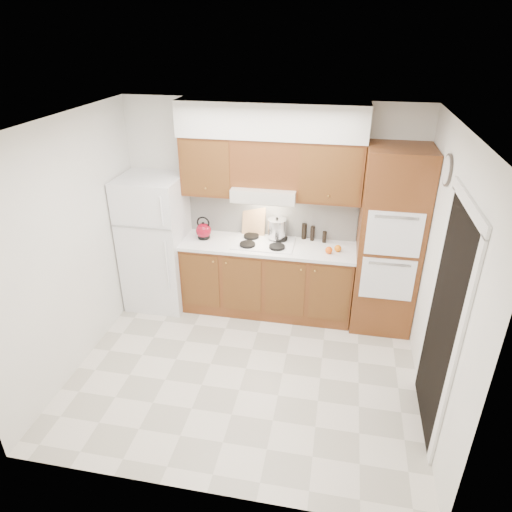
% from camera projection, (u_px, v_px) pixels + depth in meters
% --- Properties ---
extents(floor, '(3.60, 3.60, 0.00)m').
position_uv_depth(floor, '(246.00, 368.00, 4.95)').
color(floor, beige).
rests_on(floor, ground).
extents(ceiling, '(3.60, 3.60, 0.00)m').
position_uv_depth(ceiling, '(243.00, 124.00, 3.77)').
color(ceiling, white).
rests_on(ceiling, wall_back).
extents(wall_back, '(3.60, 0.02, 2.60)m').
position_uv_depth(wall_back, '(270.00, 208.00, 5.67)').
color(wall_back, white).
rests_on(wall_back, floor).
extents(wall_left, '(0.02, 3.00, 2.60)m').
position_uv_depth(wall_left, '(73.00, 247.00, 4.66)').
color(wall_left, white).
rests_on(wall_left, floor).
extents(wall_right, '(0.02, 3.00, 2.60)m').
position_uv_depth(wall_right, '(442.00, 281.00, 4.06)').
color(wall_right, white).
rests_on(wall_right, floor).
extents(fridge, '(0.75, 0.72, 1.72)m').
position_uv_depth(fridge, '(156.00, 243.00, 5.79)').
color(fridge, white).
rests_on(fridge, floor).
extents(base_cabinets, '(2.11, 0.60, 0.90)m').
position_uv_depth(base_cabinets, '(267.00, 279.00, 5.79)').
color(base_cabinets, brown).
rests_on(base_cabinets, floor).
extents(countertop, '(2.13, 0.62, 0.04)m').
position_uv_depth(countertop, '(268.00, 246.00, 5.57)').
color(countertop, white).
rests_on(countertop, base_cabinets).
extents(backsplash, '(2.11, 0.03, 0.56)m').
position_uv_depth(backsplash, '(272.00, 214.00, 5.69)').
color(backsplash, white).
rests_on(backsplash, countertop).
extents(oven_cabinet, '(0.70, 0.65, 2.20)m').
position_uv_depth(oven_cabinet, '(389.00, 242.00, 5.24)').
color(oven_cabinet, brown).
rests_on(oven_cabinet, floor).
extents(upper_cab_left, '(0.63, 0.33, 0.70)m').
position_uv_depth(upper_cab_left, '(209.00, 165.00, 5.40)').
color(upper_cab_left, brown).
rests_on(upper_cab_left, wall_back).
extents(upper_cab_right, '(0.73, 0.33, 0.70)m').
position_uv_depth(upper_cab_right, '(331.00, 171.00, 5.16)').
color(upper_cab_right, brown).
rests_on(upper_cab_right, wall_back).
extents(range_hood, '(0.75, 0.45, 0.15)m').
position_uv_depth(range_hood, '(265.00, 192.00, 5.36)').
color(range_hood, silver).
rests_on(range_hood, wall_back).
extents(upper_cab_over_hood, '(0.75, 0.33, 0.55)m').
position_uv_depth(upper_cab_over_hood, '(266.00, 162.00, 5.25)').
color(upper_cab_over_hood, brown).
rests_on(upper_cab_over_hood, range_hood).
extents(soffit, '(2.13, 0.36, 0.40)m').
position_uv_depth(soffit, '(271.00, 120.00, 5.01)').
color(soffit, silver).
rests_on(soffit, wall_back).
extents(cooktop, '(0.74, 0.50, 0.01)m').
position_uv_depth(cooktop, '(264.00, 243.00, 5.58)').
color(cooktop, white).
rests_on(cooktop, countertop).
extents(doorway, '(0.02, 0.90, 2.10)m').
position_uv_depth(doorway, '(442.00, 326.00, 3.87)').
color(doorway, black).
rests_on(doorway, floor).
extents(wall_clock, '(0.02, 0.30, 0.30)m').
position_uv_depth(wall_clock, '(448.00, 170.00, 4.16)').
color(wall_clock, '#3F3833').
rests_on(wall_clock, wall_right).
extents(kettle, '(0.24, 0.24, 0.19)m').
position_uv_depth(kettle, '(204.00, 231.00, 5.67)').
color(kettle, maroon).
rests_on(kettle, countertop).
extents(cutting_board, '(0.30, 0.11, 0.38)m').
position_uv_depth(cutting_board, '(254.00, 220.00, 5.74)').
color(cutting_board, '#DDB071').
rests_on(cutting_board, countertop).
extents(stock_pot, '(0.22, 0.22, 0.23)m').
position_uv_depth(stock_pot, '(277.00, 229.00, 5.62)').
color(stock_pot, silver).
rests_on(stock_pot, cooktop).
extents(condiment_a, '(0.06, 0.06, 0.19)m').
position_uv_depth(condiment_a, '(312.00, 233.00, 5.62)').
color(condiment_a, black).
rests_on(condiment_a, countertop).
extents(condiment_b, '(0.08, 0.08, 0.20)m').
position_uv_depth(condiment_b, '(304.00, 231.00, 5.67)').
color(condiment_b, black).
rests_on(condiment_b, countertop).
extents(condiment_c, '(0.06, 0.06, 0.14)m').
position_uv_depth(condiment_c, '(324.00, 237.00, 5.58)').
color(condiment_c, black).
rests_on(condiment_c, countertop).
extents(orange_near, '(0.10, 0.10, 0.09)m').
position_uv_depth(orange_near, '(329.00, 250.00, 5.32)').
color(orange_near, orange).
rests_on(orange_near, countertop).
extents(orange_far, '(0.09, 0.09, 0.08)m').
position_uv_depth(orange_far, '(338.00, 248.00, 5.37)').
color(orange_far, orange).
rests_on(orange_far, countertop).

